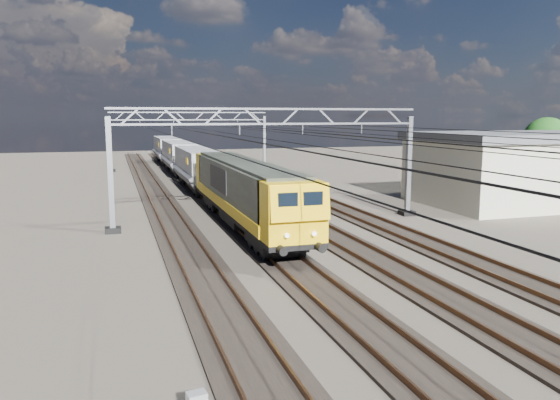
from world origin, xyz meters
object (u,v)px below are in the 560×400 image
object	(u,v)px
industrial_shed	(539,167)
hopper_wagon_mid	(179,155)
catenary_gantry_mid	(272,161)
tree_far	(551,143)
locomotive	(244,190)
catenary_gantry_far	(190,138)
hopper_wagon_third	(167,148)
hopper_wagon_lead	(198,165)

from	to	relation	value
industrial_shed	hopper_wagon_mid	bearing A→B (deg)	129.67
catenary_gantry_mid	tree_far	xyz separation A→B (m)	(30.32, 9.79, 0.24)
hopper_wagon_mid	locomotive	bearing A→B (deg)	-90.00
tree_far	locomotive	bearing A→B (deg)	-161.60
catenary_gantry_far	hopper_wagon_third	size ratio (longest dim) A/B	1.53
hopper_wagon_lead	hopper_wagon_third	xyz separation A→B (m)	(0.00, 28.40, 0.00)
locomotive	hopper_wagon_lead	bearing A→B (deg)	90.00
hopper_wagon_mid	tree_far	bearing A→B (deg)	-33.20
catenary_gantry_far	industrial_shed	distance (m)	40.51
hopper_wagon_lead	catenary_gantry_mid	bearing A→B (deg)	-83.18
catenary_gantry_mid	hopper_wagon_third	xyz separation A→B (m)	(-2.00, 45.14, -1.67)
hopper_wagon_third	locomotive	bearing A→B (deg)	-90.00
catenary_gantry_mid	tree_far	bearing A→B (deg)	17.90
catenary_gantry_far	tree_far	xyz separation A→B (m)	(30.32, -26.21, 0.24)
hopper_wagon_lead	catenary_gantry_far	bearing A→B (deg)	84.07
catenary_gantry_far	industrial_shed	bearing A→B (deg)	-57.09
catenary_gantry_far	industrial_shed	world-z (taller)	catenary_gantry_far
catenary_gantry_mid	industrial_shed	bearing A→B (deg)	5.19
locomotive	hopper_wagon_third	distance (m)	46.10
hopper_wagon_mid	hopper_wagon_third	bearing A→B (deg)	90.00
catenary_gantry_mid	hopper_wagon_mid	xyz separation A→B (m)	(-2.00, 30.94, -1.67)
hopper_wagon_third	industrial_shed	distance (m)	49.37
locomotive	catenary_gantry_far	bearing A→B (deg)	86.90
hopper_wagon_lead	hopper_wagon_third	world-z (taller)	same
hopper_wagon_mid	catenary_gantry_mid	bearing A→B (deg)	-86.30
catenary_gantry_far	hopper_wagon_mid	xyz separation A→B (m)	(-2.00, -5.06, -1.67)
catenary_gantry_mid	tree_far	distance (m)	31.86
catenary_gantry_far	hopper_wagon_mid	world-z (taller)	catenary_gantry_far
catenary_gantry_mid	industrial_shed	xyz separation A→B (m)	(22.00, 2.00, -1.18)
catenary_gantry_mid	hopper_wagon_mid	size ratio (longest dim) A/B	1.53
tree_far	catenary_gantry_mid	bearing A→B (deg)	-162.10
hopper_wagon_mid	hopper_wagon_third	size ratio (longest dim) A/B	1.00
hopper_wagon_lead	tree_far	bearing A→B (deg)	-12.13
tree_far	industrial_shed	bearing A→B (deg)	-136.87
catenary_gantry_far	hopper_wagon_mid	bearing A→B (deg)	-111.55
hopper_wagon_third	catenary_gantry_mid	bearing A→B (deg)	-87.46
industrial_shed	hopper_wagon_third	bearing A→B (deg)	119.09
catenary_gantry_mid	catenary_gantry_far	distance (m)	36.00
hopper_wagon_mid	industrial_shed	size ratio (longest dim) A/B	0.70
hopper_wagon_third	hopper_wagon_mid	bearing A→B (deg)	-90.00
tree_far	hopper_wagon_lead	bearing A→B (deg)	167.87
industrial_shed	tree_far	distance (m)	11.48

